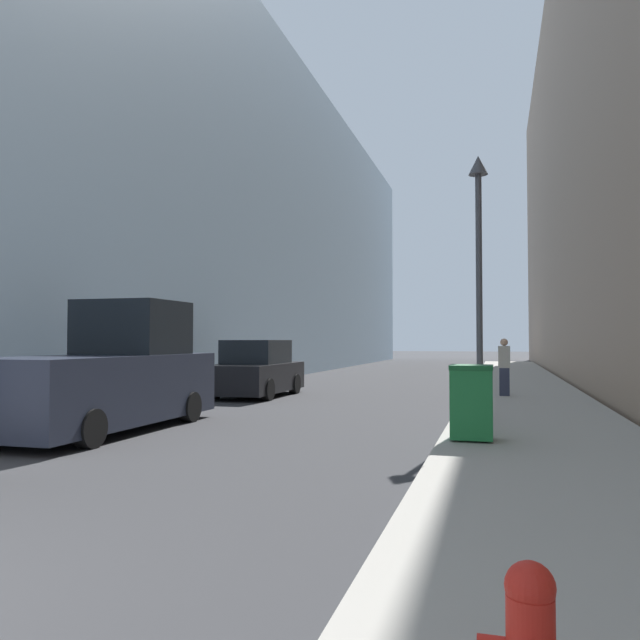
% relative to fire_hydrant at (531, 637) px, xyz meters
% --- Properties ---
extents(sidewalk_right, '(3.48, 60.00, 0.13)m').
position_rel_fire_hydrant_xyz_m(sidewalk_right, '(0.67, 17.33, -0.41)').
color(sidewalk_right, '#ADA89E').
rests_on(sidewalk_right, ground).
extents(building_left_glass, '(12.00, 60.00, 16.07)m').
position_rel_fire_hydrant_xyz_m(building_left_glass, '(-15.63, 25.33, 7.56)').
color(building_left_glass, '#849EB2').
rests_on(building_left_glass, ground).
extents(fire_hydrant, '(0.45, 0.33, 0.67)m').
position_rel_fire_hydrant_xyz_m(fire_hydrant, '(0.00, 0.00, 0.00)').
color(fire_hydrant, red).
rests_on(fire_hydrant, sidewalk_right).
extents(trash_bin, '(0.68, 0.68, 1.21)m').
position_rel_fire_hydrant_xyz_m(trash_bin, '(-0.54, 7.57, 0.27)').
color(trash_bin, '#1E7538').
rests_on(trash_bin, sidewalk_right).
extents(lamppost, '(0.39, 0.39, 5.36)m').
position_rel_fire_hydrant_xyz_m(lamppost, '(-0.48, 10.10, 2.95)').
color(lamppost, '#4C4C51').
rests_on(lamppost, sidewalk_right).
extents(pickup_truck, '(2.09, 5.47, 2.55)m').
position_rel_fire_hydrant_xyz_m(pickup_truck, '(-7.39, 7.73, 0.56)').
color(pickup_truck, '#232838').
rests_on(pickup_truck, ground).
extents(parked_sedan_near, '(1.91, 4.15, 1.75)m').
position_rel_fire_hydrant_xyz_m(parked_sedan_near, '(-7.38, 15.35, 0.32)').
color(parked_sedan_near, black).
rests_on(parked_sedan_near, ground).
extents(pedestrian_on_sidewalk, '(0.34, 0.22, 1.67)m').
position_rel_fire_hydrant_xyz_m(pedestrian_on_sidewalk, '(0.05, 16.15, 0.49)').
color(pedestrian_on_sidewalk, '#2D3347').
rests_on(pedestrian_on_sidewalk, sidewalk_right).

